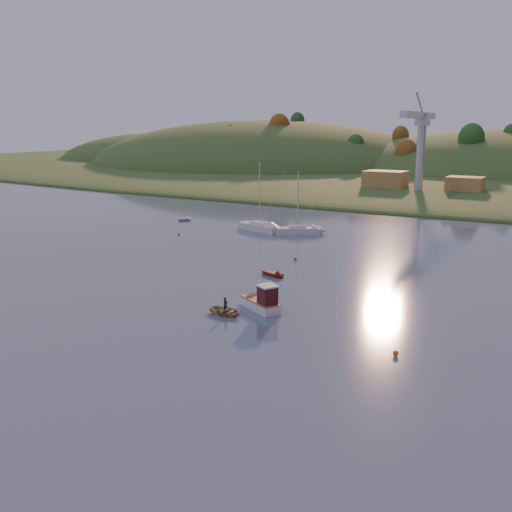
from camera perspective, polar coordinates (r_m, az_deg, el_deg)
The scene contains 21 objects.
ground at distance 54.74m, azimuth -20.23°, elevation -8.42°, with size 500.00×500.00×0.00m, color #3D4F64.
far_shore at distance 265.77m, azimuth 21.41°, elevation 7.81°, with size 620.00×220.00×1.50m, color #304D1E.
shore_slope at distance 201.98m, azimuth 18.50°, elevation 6.73°, with size 640.00×150.00×7.00m, color #304D1E.
hill_left_far at distance 318.47m, azimuth -9.15°, elevation 9.21°, with size 120.00×100.00×32.00m, color #304D1E.
hill_left at distance 266.70m, azimuth 0.69°, elevation 8.70°, with size 170.00×140.00×44.00m, color #304D1E.
hill_center at distance 244.65m, azimuth 23.00°, elevation 7.32°, with size 140.00×120.00×36.00m, color #304D1E.
hillside_trees at distance 221.53m, azimuth 19.57°, elevation 7.13°, with size 280.00×50.00×32.00m, color #1B4A1A, non-canonical shape.
wharf at distance 158.99m, azimuth 17.10°, elevation 5.78°, with size 42.00×16.00×2.40m, color slate.
shed_west at distance 162.95m, azimuth 12.79°, elevation 7.46°, with size 11.00×8.00×4.80m, color olive.
shed_east at distance 159.05m, azimuth 20.17°, elevation 6.73°, with size 9.00×7.00×4.00m, color olive.
dock_crane at distance 155.19m, azimuth 16.09°, elevation 11.61°, with size 3.20×28.00×20.30m.
fishing_boat at distance 61.37m, azimuth 0.21°, elevation -4.44°, with size 6.46×4.81×4.03m.
sailboat_near at distance 104.28m, azimuth 4.18°, elevation 2.63°, with size 8.23×6.17×11.24m.
sailboat_far at distance 107.00m, azimuth 0.36°, elevation 2.97°, with size 9.58×5.14×12.73m.
canoe at distance 59.53m, azimuth -3.07°, elevation -5.52°, with size 2.68×3.76×0.78m, color #978453.
paddler at distance 59.40m, azimuth -3.07°, elevation -5.13°, with size 0.59×0.39×1.61m, color black.
red_tender at distance 74.22m, azimuth 2.03°, elevation -1.91°, with size 3.64×2.32×1.18m.
grey_dinghy at distance 119.66m, azimuth -6.96°, elevation 3.63°, with size 2.55×2.61×0.99m.
buoy_0 at distance 50.63m, azimuth 13.79°, elevation -9.42°, with size 0.50×0.50×0.50m, color #FD620D.
buoy_1 at distance 83.81m, azimuth 3.94°, elevation -0.21°, with size 0.50×0.50×0.50m, color #FD620D.
buoy_2 at distance 103.63m, azimuth -7.72°, elevation 2.22°, with size 0.50×0.50×0.50m, color #FD620D.
Camera 1 is at (40.07, -32.04, 19.08)m, focal length 40.00 mm.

